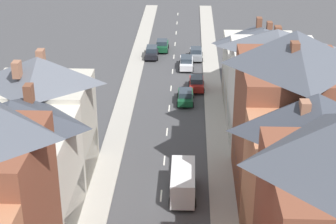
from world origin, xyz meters
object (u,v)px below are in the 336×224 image
object	(u,v)px
car_near_blue	(152,52)
delivery_van	(183,182)
car_parked_left_a	(162,45)
car_far_grey	(186,62)
car_mid_white	(196,54)
car_parked_right_a	(197,83)
car_mid_black	(185,96)

from	to	relation	value
car_near_blue	delivery_van	size ratio (longest dim) A/B	0.85
car_parked_left_a	car_far_grey	xyz separation A→B (m)	(3.60, -7.35, 0.01)
car_near_blue	delivery_van	bearing A→B (deg)	-82.14
car_far_grey	car_mid_white	bearing A→B (deg)	70.88
car_parked_left_a	delivery_van	xyz separation A→B (m)	(3.60, -38.53, 0.50)
car_parked_left_a	car_far_grey	size ratio (longest dim) A/B	0.86
car_far_grey	delivery_van	distance (m)	31.19
car_near_blue	car_far_grey	world-z (taller)	car_far_grey
car_parked_right_a	car_far_grey	size ratio (longest dim) A/B	0.88
car_parked_left_a	car_parked_right_a	bearing A→B (deg)	-71.83
car_mid_black	car_parked_right_a	bearing A→B (deg)	72.15
car_mid_black	car_parked_left_a	bearing A→B (deg)	100.75
car_parked_right_a	delivery_van	world-z (taller)	delivery_van
car_mid_black	delivery_van	size ratio (longest dim) A/B	0.81
car_mid_black	car_mid_white	xyz separation A→B (m)	(1.30, 15.37, 0.04)
car_mid_black	car_mid_white	bearing A→B (deg)	85.17
car_mid_black	delivery_van	world-z (taller)	delivery_van
car_near_blue	car_mid_black	xyz separation A→B (m)	(4.90, -15.93, -0.02)
car_far_grey	car_parked_right_a	bearing A→B (deg)	-80.28
car_parked_right_a	car_mid_black	xyz separation A→B (m)	(-1.30, -4.04, -0.05)
car_far_grey	car_mid_black	bearing A→B (deg)	-90.00
car_parked_right_a	car_mid_black	world-z (taller)	car_parked_right_a
delivery_van	car_far_grey	bearing A→B (deg)	90.00
car_parked_left_a	car_far_grey	world-z (taller)	car_far_grey
car_mid_black	car_mid_white	distance (m)	15.43
car_mid_black	car_far_grey	size ratio (longest dim) A/B	0.94
car_parked_left_a	car_mid_black	world-z (taller)	car_parked_left_a
car_near_blue	car_far_grey	xyz separation A→B (m)	(4.90, -4.30, 0.02)
car_parked_left_a	delivery_van	distance (m)	38.70
car_near_blue	car_parked_left_a	world-z (taller)	car_parked_left_a
car_mid_white	car_mid_black	bearing A→B (deg)	-94.83
car_near_blue	car_mid_black	size ratio (longest dim) A/B	1.06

